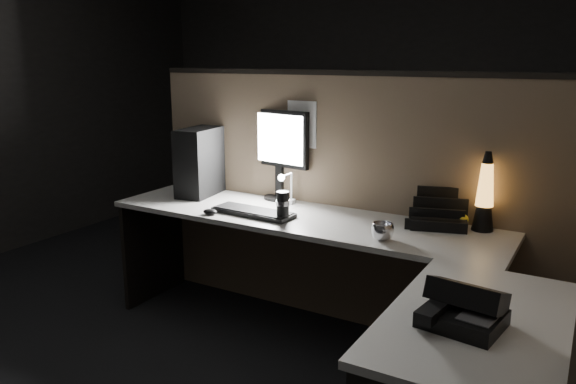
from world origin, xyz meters
The scene contains 15 objects.
room_shell centered at (0.00, 0.00, 1.62)m, with size 6.00×6.00×6.00m.
partition_back centered at (0.00, 0.93, 0.75)m, with size 2.66×0.06×1.50m, color brown.
desk centered at (0.18, 0.25, 0.58)m, with size 2.60×1.60×0.73m.
pc_tower centered at (-0.96, 0.75, 0.95)m, with size 0.19×0.41×0.43m, color black.
monitor centered at (-0.46, 0.89, 1.07)m, with size 0.43×0.19×0.56m.
keyboard centered at (-0.39, 0.49, 0.74)m, with size 0.49×0.16×0.02m, color black.
mouse centered at (-0.60, 0.37, 0.75)m, with size 0.08×0.06×0.03m, color black.
clip_lamp centered at (-0.32, 0.75, 0.85)m, with size 0.04×0.16×0.20m.
organizer centered at (0.58, 0.81, 0.78)m, with size 0.34×0.32×0.22m.
lava_lamp centered at (0.80, 0.84, 0.90)m, with size 0.11×0.11×0.41m.
travel_mug centered at (-0.19, 0.47, 0.81)m, with size 0.07×0.07×0.16m, color black.
steel_mug centered at (0.41, 0.43, 0.77)m, with size 0.11×0.11×0.09m, color silver.
figurine centered at (0.70, 0.81, 0.78)m, with size 0.06×0.06×0.06m, color yellow.
pinned_paper centered at (-0.30, 0.90, 1.21)m, with size 0.20×0.00×0.28m, color white.
desk_phone centered at (0.96, -0.28, 0.79)m, with size 0.28×0.29×0.15m.
Camera 1 is at (1.32, -2.07, 1.60)m, focal length 35.00 mm.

